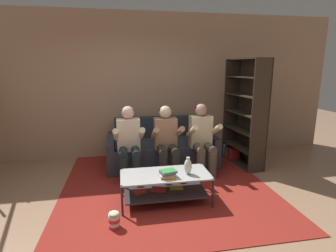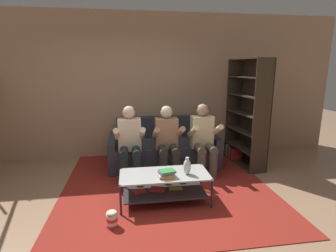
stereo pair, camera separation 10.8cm
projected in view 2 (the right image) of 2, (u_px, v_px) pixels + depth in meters
The scene contains 12 objects.
ground at pixel (152, 215), 3.33m from camera, with size 16.80×16.80×0.00m, color #A17A5C.
back_partition at pixel (141, 86), 5.38m from camera, with size 8.40×0.12×2.90m, color tan.
couch at pixel (163, 149), 5.06m from camera, with size 2.02×1.00×0.86m.
person_seated_left at pixel (130, 140), 4.32m from camera, with size 0.50×0.58×1.21m.
person_seated_middle at pixel (167, 139), 4.42m from camera, with size 0.50×0.58×1.20m.
person_seated_right at pixel (203, 137), 4.51m from camera, with size 0.50×0.58×1.22m.
coffee_table at pixel (164, 183), 3.60m from camera, with size 1.21×0.57×0.42m.
area_rug at pixel (165, 182), 4.27m from camera, with size 3.15×3.44×0.01m.
vase at pixel (187, 166), 3.53m from camera, with size 0.10×0.10×0.24m.
book_stack at pixel (167, 174), 3.44m from camera, with size 0.23×0.20×0.10m.
bookshelf at pixel (248, 118), 4.93m from camera, with size 0.44×1.03×1.99m.
popcorn_tub at pixel (112, 219), 3.05m from camera, with size 0.13×0.13×0.21m.
Camera 2 is at (-0.25, -2.99, 1.83)m, focal length 28.00 mm.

